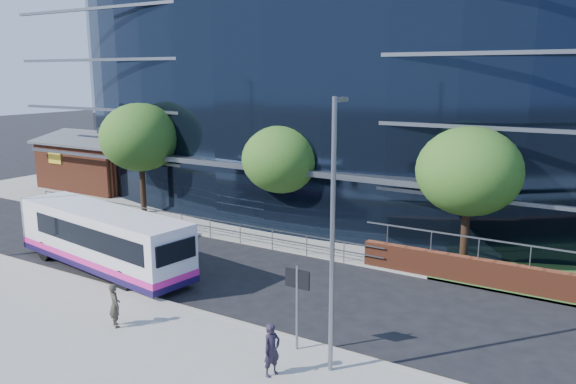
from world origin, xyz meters
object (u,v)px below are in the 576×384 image
Objects in this scene: city_bus at (103,239)px; pedestrian_b at (115,305)px; pedestrian at (272,350)px; tree_far_b at (282,159)px; street_sign at (297,290)px; tree_far_c at (469,171)px; brick_pavilion at (102,163)px; streetlight_east at (333,230)px; tree_far_a at (140,137)px.

city_bus is 6.56m from pedestrian_b.
pedestrian is at bearing -154.26° from pedestrian_b.
pedestrian is at bearing -59.10° from tree_far_b.
street_sign is 13.54m from tree_far_b.
brick_pavilion is at bearing 171.18° from tree_far_c.
brick_pavilion is 26.48m from pedestrian_b.
tree_far_b is 0.76× the size of streetlight_east.
tree_far_b is 0.58× the size of city_bus.
pedestrian_b is (-6.19, -1.87, -1.22)m from street_sign.
street_sign is 0.27× the size of city_bus.
tree_far_a is at bearing 133.98° from city_bus.
tree_far_b is 15.31m from pedestrian.
tree_far_a is 0.87× the size of streetlight_east.
streetlight_east is at bearing -30.46° from tree_far_a.
pedestrian_b is at bearing -163.17° from street_sign.
streetlight_east is at bearing -95.11° from tree_far_c.
pedestrian reaches higher than pedestrian_b.
city_bus is (6.15, -8.45, -3.39)m from tree_far_a.
street_sign is at bearing 158.64° from streetlight_east.
tree_far_c is (10.00, -0.50, 0.33)m from tree_far_b.
pedestrian is (-1.32, -1.16, -3.50)m from streetlight_east.
brick_pavilion is at bearing 147.42° from city_bus.
pedestrian_b is at bearing 108.13° from pedestrian.
city_bus is at bearing -13.22° from pedestrian_b.
tree_far_c is 0.62× the size of city_bus.
streetlight_east is 13.47m from city_bus.
brick_pavilion is 0.82× the size of city_bus.
streetlight_east reaches higher than pedestrian_b.
pedestrian is (17.68, -12.34, -3.92)m from tree_far_a.
pedestrian_b is at bearing -84.24° from tree_far_b.
brick_pavilion is 31.57m from pedestrian.
streetlight_east is at bearing -4.04° from city_bus.
brick_pavilion is 19.93m from city_bus.
tree_far_b is 14.74m from streetlight_east.
tree_far_b is 0.93× the size of tree_far_c.
streetlight_east is 8.55m from pedestrian_b.
street_sign is 11.57m from city_bus.
streetlight_east is at bearing -145.86° from pedestrian_b.
tree_far_b reaches higher than street_sign.
brick_pavilion is at bearing 150.76° from streetlight_east.
pedestrian is 1.02× the size of pedestrian_b.
street_sign is at bearing -29.65° from brick_pavilion.
tree_far_a is 22.05m from streetlight_east.
brick_pavilion is 1.42× the size of tree_far_b.
street_sign is (26.50, -15.09, 0.21)m from brick_pavilion.
city_bus is (-3.85, -8.95, -2.73)m from tree_far_b.
tree_far_b reaches higher than pedestrian_b.
tree_far_c is (2.50, 10.59, 2.39)m from street_sign.
pedestrian is at bearing -10.70° from city_bus.
streetlight_east is 5.05× the size of pedestrian.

